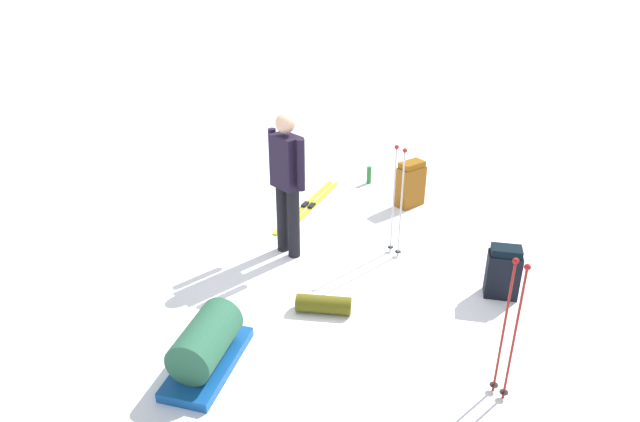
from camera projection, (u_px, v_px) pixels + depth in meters
The scene contains 10 objects.
ground_plane at pixel (320, 266), 6.51m from camera, with size 80.00×80.00×0.00m, color white.
skier_standing at pixel (287, 178), 6.37m from camera, with size 0.53×0.34×1.70m.
ski_pair_near at pixel (308, 206), 7.88m from camera, with size 1.44×1.35×0.05m.
backpack_large_dark at pixel (410, 184), 7.81m from camera, with size 0.32×0.42×0.64m.
backpack_bright at pixel (503, 272), 5.88m from camera, with size 0.35×0.40×0.57m.
ski_poles_planted_near at pixel (511, 324), 4.41m from camera, with size 0.17×0.10×1.28m.
ski_poles_planted_far at pixel (398, 197), 6.43m from camera, with size 0.20×0.11×1.34m.
gear_sled at pixel (206, 346), 4.92m from camera, with size 1.09×0.94×0.49m.
sleeping_mat_rolled at pixel (323, 304), 5.70m from camera, with size 0.18×0.18×0.55m, color #555013.
thermos_bottle at pixel (369, 175), 8.57m from camera, with size 0.07×0.07×0.26m, color #206C2E.
Camera 1 is at (5.27, -1.78, 3.45)m, focal length 32.17 mm.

